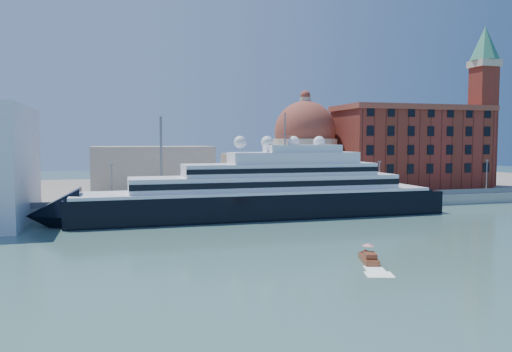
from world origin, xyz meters
name	(u,v)px	position (x,y,z in m)	size (l,w,h in m)	color
ground	(309,239)	(0.00, 0.00, 0.00)	(400.00, 400.00, 0.00)	#386058
quay	(252,204)	(0.00, 34.00, 1.25)	(180.00, 10.00, 2.50)	gray
land	(216,189)	(0.00, 75.00, 1.00)	(260.00, 72.00, 2.00)	slate
quay_fence	(258,198)	(0.00, 29.50, 3.10)	(180.00, 0.10, 1.20)	slate
superyacht	(247,197)	(-3.99, 23.00, 4.25)	(82.44, 11.43, 24.64)	black
water_taxi	(369,258)	(1.50, -16.47, 0.59)	(3.17, 5.47, 2.47)	maroon
warehouse	(411,147)	(52.00, 52.00, 13.79)	(43.00, 19.00, 23.25)	maroon
campanile	(483,96)	(76.00, 52.00, 28.76)	(8.40, 8.40, 47.00)	maroon
church	(252,157)	(6.39, 57.72, 10.91)	(66.00, 18.00, 25.50)	beige
lamp_posts	(197,167)	(-12.67, 32.27, 9.84)	(120.80, 2.40, 18.00)	slate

